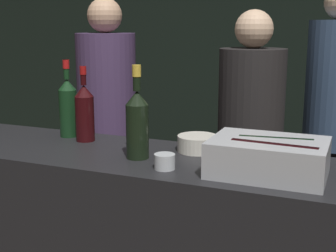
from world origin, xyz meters
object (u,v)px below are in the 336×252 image
object	(u,v)px
champagne_bottle	(137,122)
person_blond_tee	(333,119)
candle_votive	(165,161)
red_wine_bottle_burgundy	(68,106)
bowl_white	(198,143)
person_in_hoodie	(108,124)
person_grey_polo	(250,143)
red_wine_bottle_tall	(85,111)
ice_bin_with_bottles	(269,156)

from	to	relation	value
champagne_bottle	person_blond_tee	bearing A→B (deg)	66.40
candle_votive	red_wine_bottle_burgundy	world-z (taller)	red_wine_bottle_burgundy
bowl_white	person_in_hoodie	world-z (taller)	person_in_hoodie
person_in_hoodie	person_grey_polo	xyz separation A→B (m)	(0.90, 0.06, -0.05)
champagne_bottle	red_wine_bottle_tall	world-z (taller)	champagne_bottle
champagne_bottle	person_blond_tee	distance (m)	1.59
person_in_hoodie	person_grey_polo	size ratio (longest dim) A/B	1.05
person_blond_tee	red_wine_bottle_tall	bearing A→B (deg)	20.54
person_in_hoodie	person_blond_tee	size ratio (longest dim) A/B	0.96
red_wine_bottle_tall	person_grey_polo	distance (m)	1.07
candle_votive	person_blond_tee	world-z (taller)	person_blond_tee
champagne_bottle	person_blond_tee	xyz separation A→B (m)	(0.63, 1.45, -0.21)
champagne_bottle	person_grey_polo	xyz separation A→B (m)	(0.21, 1.03, -0.31)
ice_bin_with_bottles	person_blond_tee	size ratio (longest dim) A/B	0.21
bowl_white	person_grey_polo	world-z (taller)	person_grey_polo
red_wine_bottle_burgundy	person_blond_tee	world-z (taller)	person_blond_tee
champagne_bottle	person_in_hoodie	xyz separation A→B (m)	(-0.69, 0.97, -0.26)
red_wine_bottle_burgundy	red_wine_bottle_tall	distance (m)	0.12
ice_bin_with_bottles	bowl_white	distance (m)	0.38
person_grey_polo	red_wine_bottle_tall	bearing A→B (deg)	-69.31
person_grey_polo	candle_votive	bearing A→B (deg)	-40.30
candle_votive	red_wine_bottle_burgundy	distance (m)	0.67
red_wine_bottle_burgundy	person_grey_polo	world-z (taller)	person_grey_polo
red_wine_bottle_tall	candle_votive	bearing A→B (deg)	-27.07
ice_bin_with_bottles	person_grey_polo	size ratio (longest dim) A/B	0.23
bowl_white	person_grey_polo	distance (m)	0.87
champagne_bottle	person_grey_polo	bearing A→B (deg)	78.48
bowl_white	candle_votive	xyz separation A→B (m)	(-0.03, -0.27, -0.01)
person_grey_polo	red_wine_bottle_burgundy	bearing A→B (deg)	-75.76
red_wine_bottle_tall	person_grey_polo	size ratio (longest dim) A/B	0.20
champagne_bottle	red_wine_bottle_tall	xyz separation A→B (m)	(-0.33, 0.16, -0.01)
ice_bin_with_bottles	champagne_bottle	bearing A→B (deg)	178.45
red_wine_bottle_tall	person_blond_tee	distance (m)	1.62
red_wine_bottle_tall	person_in_hoodie	bearing A→B (deg)	113.66
person_blond_tee	candle_votive	bearing A→B (deg)	39.98
person_in_hoodie	person_grey_polo	distance (m)	0.90
red_wine_bottle_burgundy	bowl_white	bearing A→B (deg)	-1.58
ice_bin_with_bottles	red_wine_bottle_tall	xyz separation A→B (m)	(-0.84, 0.17, 0.07)
person_in_hoodie	person_blond_tee	world-z (taller)	person_blond_tee
champagne_bottle	person_grey_polo	world-z (taller)	person_grey_polo
person_in_hoodie	bowl_white	bearing A→B (deg)	-42.08
red_wine_bottle_tall	person_grey_polo	xyz separation A→B (m)	(0.54, 0.87, -0.30)
candle_votive	person_grey_polo	world-z (taller)	person_grey_polo
candle_votive	person_grey_polo	bearing A→B (deg)	87.01
ice_bin_with_bottles	person_in_hoodie	size ratio (longest dim) A/B	0.22
ice_bin_with_bottles	person_blond_tee	distance (m)	1.47
candle_votive	red_wine_bottle_burgundy	size ratio (longest dim) A/B	0.21
ice_bin_with_bottles	champagne_bottle	world-z (taller)	champagne_bottle
bowl_white	person_grey_polo	bearing A→B (deg)	88.09
red_wine_bottle_burgundy	person_in_hoodie	distance (m)	0.84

